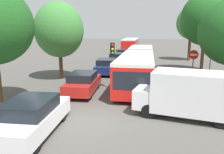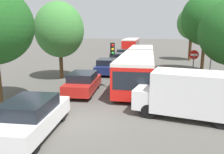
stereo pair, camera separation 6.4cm
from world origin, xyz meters
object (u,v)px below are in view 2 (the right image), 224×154
object	(u,v)px
queued_car_navy	(107,66)
white_van	(190,93)
direction_sign_post	(212,52)
queued_car_red	(83,83)
queued_car_black	(117,59)
traffic_light	(112,55)
tree_left_mid	(59,30)
city_bus_rear	(131,44)
tree_right_far	(192,23)
tree_right_mid	(206,19)
queued_car_green	(123,54)
no_entry_sign	(193,63)
articulated_bus	(139,62)
queued_car_white	(31,116)

from	to	relation	value
queued_car_navy	white_van	world-z (taller)	white_van
direction_sign_post	queued_car_red	bearing A→B (deg)	20.39
queued_car_black	traffic_light	size ratio (longest dim) A/B	1.25
queued_car_red	tree_left_mid	size ratio (longest dim) A/B	0.65
city_bus_rear	tree_right_far	bearing A→B (deg)	-144.07
tree_left_mid	tree_right_far	xyz separation A→B (m)	(13.14, 14.59, 0.93)
tree_right_mid	queued_car_navy	bearing A→B (deg)	-163.84
queued_car_red	white_van	distance (m)	7.28
traffic_light	tree_right_far	size ratio (longest dim) A/B	0.45
traffic_light	queued_car_green	bearing A→B (deg)	171.58
no_entry_sign	tree_right_mid	distance (m)	7.61
articulated_bus	queued_car_black	distance (m)	7.80
queued_car_white	tree_right_mid	xyz separation A→B (m)	(9.88, 15.93, 4.56)
queued_car_navy	tree_right_mid	xyz separation A→B (m)	(9.51, 2.76, 4.58)
direction_sign_post	traffic_light	bearing A→B (deg)	17.51
tree_right_mid	white_van	bearing A→B (deg)	-103.68
white_van	tree_left_mid	world-z (taller)	tree_left_mid
city_bus_rear	traffic_light	bearing A→B (deg)	-177.35
queued_car_black	no_entry_sign	distance (m)	12.40
city_bus_rear	queued_car_navy	size ratio (longest dim) A/B	2.65
queued_car_white	queued_car_navy	xyz separation A→B (m)	(0.37, 13.18, -0.02)
articulated_bus	tree_left_mid	size ratio (longest dim) A/B	2.45
articulated_bus	queued_car_white	distance (m)	12.75
queued_car_black	articulated_bus	bearing A→B (deg)	-159.03
tree_left_mid	tree_right_far	distance (m)	19.66
tree_left_mid	queued_car_white	bearing A→B (deg)	-72.88
queued_car_navy	direction_sign_post	size ratio (longest dim) A/B	1.23
tree_left_mid	city_bus_rear	bearing A→B (deg)	82.94
queued_car_red	traffic_light	distance (m)	2.90
city_bus_rear	traffic_light	world-z (taller)	traffic_light
queued_car_black	tree_left_mid	bearing A→B (deg)	154.47
no_entry_sign	direction_sign_post	size ratio (longest dim) A/B	0.78
tree_right_far	tree_right_mid	bearing A→B (deg)	-90.44
queued_car_black	tree_right_far	world-z (taller)	tree_right_far
queued_car_green	tree_right_far	xyz separation A→B (m)	(9.76, -0.62, 4.53)
city_bus_rear	no_entry_sign	distance (m)	29.59
white_van	tree_right_far	distance (m)	22.46
queued_car_black	white_van	bearing A→B (deg)	-162.17
queued_car_navy	white_van	distance (m)	11.95
traffic_light	no_entry_sign	world-z (taller)	traffic_light
queued_car_navy	articulated_bus	bearing A→B (deg)	-110.20
queued_car_navy	tree_left_mid	bearing A→B (deg)	124.68
queued_car_red	tree_right_mid	bearing A→B (deg)	-48.51
direction_sign_post	tree_right_far	size ratio (longest dim) A/B	0.48
articulated_bus	direction_sign_post	distance (m)	6.12
tree_left_mid	tree_right_far	size ratio (longest dim) A/B	0.89
direction_sign_post	tree_right_mid	world-z (taller)	tree_right_mid
queued_car_navy	no_entry_sign	bearing A→B (deg)	-119.95
articulated_bus	tree_right_far	world-z (taller)	tree_right_far
city_bus_rear	queued_car_navy	distance (m)	24.87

